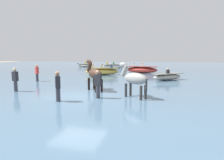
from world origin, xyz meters
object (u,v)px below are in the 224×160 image
boat_distant_east (142,70)px  person_wading_mid (15,81)px  boat_mid_outer (102,71)px  boat_distant_west (85,65)px  horse_trailing_dark_bay (94,74)px  person_spectator_far (37,74)px  horse_lead_grey (134,79)px  person_onlooker_right (58,88)px  person_wading_close (98,86)px  boat_near_starboard (113,66)px  boat_near_port (167,77)px

boat_distant_east → person_wading_mid: (-5.78, -13.80, 0.20)m
boat_mid_outer → person_wading_mid: (-1.95, -10.41, 0.22)m
person_wading_mid → boat_distant_west: bearing=102.9°
horse_trailing_dark_bay → person_spectator_far: (-5.83, 2.72, -0.36)m
horse_lead_grey → person_spectator_far: (-8.37, 4.07, -0.31)m
person_onlooker_right → person_wading_close: size_ratio=1.00×
boat_near_starboard → person_onlooker_right: bearing=-82.2°
boat_near_starboard → person_wading_close: bearing=-77.9°
boat_distant_west → person_onlooker_right: bearing=-70.2°
horse_lead_grey → boat_near_port: (1.75, 7.50, -0.61)m
horse_lead_grey → horse_trailing_dark_bay: horse_trailing_dark_bay is taller
boat_distant_west → person_onlooker_right: 26.70m
boat_mid_outer → boat_distant_east: bearing=41.4°
boat_distant_east → person_onlooker_right: 15.54m
horse_trailing_dark_bay → boat_mid_outer: horse_trailing_dark_bay is taller
boat_mid_outer → person_onlooker_right: (1.69, -12.00, 0.22)m
horse_lead_grey → boat_distant_east: size_ratio=0.51×
person_wading_mid → horse_trailing_dark_bay: bearing=18.1°
boat_distant_west → person_wading_mid: (5.41, -23.52, 0.31)m
boat_near_starboard → boat_distant_west: bearing=156.7°
boat_near_port → boat_distant_east: 6.85m
boat_mid_outer → person_wading_mid: bearing=-100.6°
person_onlooker_right → boat_distant_west: bearing=109.8°
boat_distant_east → person_wading_close: 14.34m
boat_distant_west → person_wading_close: bearing=-66.3°
horse_lead_grey → boat_near_starboard: (-6.28, 20.90, -0.56)m
horse_lead_grey → boat_mid_outer: bearing=115.3°
horse_trailing_dark_bay → boat_mid_outer: 9.33m
boat_near_starboard → person_onlooker_right: 22.76m
boat_mid_outer → horse_trailing_dark_bay: bearing=-75.4°
boat_near_port → person_onlooker_right: (-4.95, -9.15, 0.31)m
person_wading_mid → person_wading_close: 5.19m
horse_lead_grey → person_wading_mid: 6.84m
boat_near_port → person_spectator_far: person_spectator_far is taller
boat_mid_outer → boat_near_starboard: bearing=97.6°
boat_distant_east → person_wading_mid: person_wading_mid is taller
boat_distant_west → person_onlooker_right: person_onlooker_right is taller
boat_mid_outer → person_wading_mid: 10.59m
boat_near_starboard → boat_mid_outer: boat_mid_outer is taller
boat_near_port → person_onlooker_right: 10.40m
horse_trailing_dark_bay → boat_near_port: size_ratio=0.75×
person_spectator_far → boat_distant_west: bearing=101.3°
boat_distant_east → person_spectator_far: person_spectator_far is taller
boat_distant_west → person_wading_mid: size_ratio=1.84×
boat_near_starboard → boat_distant_west: 6.49m
horse_lead_grey → boat_distant_east: (-1.05, 13.74, -0.51)m
boat_near_starboard → person_spectator_far: (-2.09, -16.82, 0.25)m
person_spectator_far → person_wading_close: (6.70, -4.65, 0.00)m
horse_trailing_dark_bay → boat_mid_outer: (-2.35, 9.01, -0.58)m
person_onlooker_right → person_spectator_far: (-5.18, 5.72, 0.00)m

